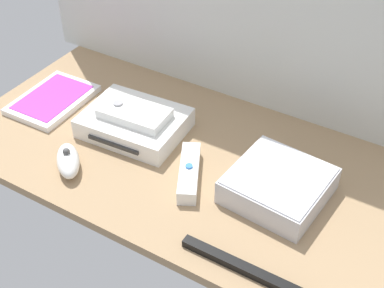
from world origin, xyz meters
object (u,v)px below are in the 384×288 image
at_px(game_case, 53,100).
at_px(sensor_bar, 248,270).
at_px(remote_nunchuk, 68,161).
at_px(remote_classic_pad, 134,113).
at_px(game_console, 134,123).
at_px(mini_computer, 278,185).
at_px(remote_wand, 189,173).

xyz_separation_m(game_case, sensor_bar, (0.60, -0.20, -0.00)).
distance_m(game_case, remote_nunchuk, 0.24).
relative_size(remote_classic_pad, sensor_bar, 0.62).
height_order(game_console, remote_classic_pad, remote_classic_pad).
relative_size(mini_computer, remote_nunchuk, 1.81).
bearing_deg(game_case, remote_nunchuk, -41.41).
distance_m(remote_nunchuk, remote_classic_pad, 0.17).
relative_size(remote_nunchuk, remote_classic_pad, 0.68).
bearing_deg(mini_computer, remote_classic_pad, 177.26).
xyz_separation_m(remote_nunchuk, sensor_bar, (0.42, -0.04, -0.01)).
distance_m(game_case, remote_classic_pad, 0.24).
bearing_deg(remote_classic_pad, remote_nunchuk, -110.64).
distance_m(mini_computer, remote_nunchuk, 0.41).
bearing_deg(remote_wand, sensor_bar, -62.99).
bearing_deg(sensor_bar, remote_nunchuk, 173.71).
height_order(game_console, sensor_bar, game_console).
xyz_separation_m(mini_computer, remote_wand, (-0.17, -0.05, -0.01)).
xyz_separation_m(game_console, game_case, (-0.23, -0.01, -0.01)).
bearing_deg(sensor_bar, game_case, 161.44).
xyz_separation_m(game_console, mini_computer, (0.34, -0.02, 0.00)).
distance_m(game_console, remote_classic_pad, 0.03).
xyz_separation_m(game_case, remote_wand, (0.40, -0.06, 0.01)).
distance_m(mini_computer, remote_classic_pad, 0.34).
bearing_deg(game_case, remote_classic_pad, -0.15).
height_order(game_console, remote_nunchuk, remote_nunchuk).
bearing_deg(mini_computer, game_console, 176.40).
height_order(remote_nunchuk, remote_classic_pad, remote_classic_pad).
distance_m(mini_computer, sensor_bar, 0.19).
distance_m(remote_wand, remote_nunchuk, 0.24).
bearing_deg(remote_classic_pad, game_console, 135.97).
bearing_deg(mini_computer, game_case, 178.85).
bearing_deg(remote_wand, mini_computer, -11.80).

